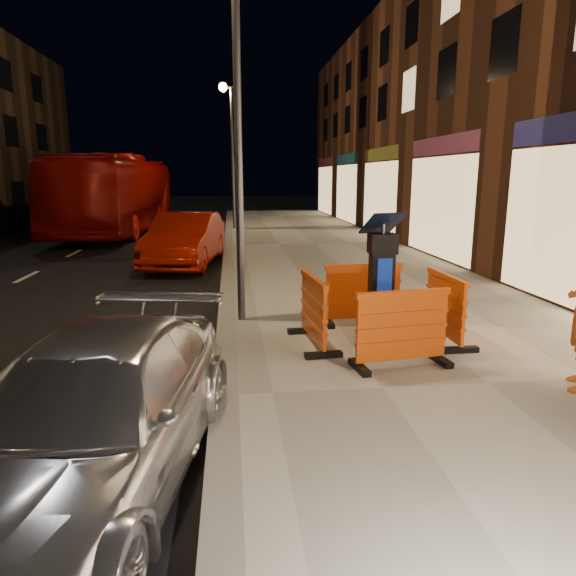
{
  "coord_description": "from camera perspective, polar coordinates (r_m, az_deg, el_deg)",
  "views": [
    {
      "loc": [
        0.11,
        -5.22,
        2.47
      ],
      "look_at": [
        0.8,
        1.0,
        1.1
      ],
      "focal_mm": 32.0,
      "sensor_mm": 36.0,
      "label": 1
    }
  ],
  "objects": [
    {
      "name": "sidewalk",
      "position": [
        6.43,
        21.29,
        -10.41
      ],
      "size": [
        6.0,
        60.0,
        0.15
      ],
      "primitive_type": "cube",
      "color": "gray",
      "rests_on": "ground"
    },
    {
      "name": "barrier_front",
      "position": [
        6.47,
        12.55,
        -4.45
      ],
      "size": [
        1.3,
        0.69,
        0.97
      ],
      "primitive_type": "cube",
      "rotation": [
        0.0,
        0.0,
        0.15
      ],
      "color": "#E3500D",
      "rests_on": "sidewalk"
    },
    {
      "name": "bus_doubledecker",
      "position": [
        24.04,
        -18.1,
        5.86
      ],
      "size": [
        3.2,
        12.02,
        3.32
      ],
      "primitive_type": "imported",
      "rotation": [
        0.0,
        0.0,
        -0.03
      ],
      "color": "#860804",
      "rests_on": "ground"
    },
    {
      "name": "ground_plane",
      "position": [
        5.78,
        -6.99,
        -13.06
      ],
      "size": [
        120.0,
        120.0,
        0.0
      ],
      "primitive_type": "plane",
      "color": "black",
      "rests_on": "ground"
    },
    {
      "name": "barrier_back",
      "position": [
        8.23,
        8.33,
        -0.68
      ],
      "size": [
        1.24,
        0.52,
        0.97
      ],
      "primitive_type": "cube",
      "rotation": [
        0.0,
        0.0,
        0.01
      ],
      "color": "#E3500D",
      "rests_on": "sidewalk"
    },
    {
      "name": "car_red",
      "position": [
        14.74,
        -11.19,
        2.48
      ],
      "size": [
        2.13,
        4.62,
        1.47
      ],
      "primitive_type": "imported",
      "rotation": [
        0.0,
        0.0,
        -0.13
      ],
      "color": "maroon",
      "rests_on": "ground"
    },
    {
      "name": "barrier_kerbside",
      "position": [
        7.13,
        2.84,
        -2.59
      ],
      "size": [
        0.62,
        1.28,
        0.97
      ],
      "primitive_type": "cube",
      "rotation": [
        0.0,
        0.0,
        1.66
      ],
      "color": "#E3500D",
      "rests_on": "sidewalk"
    },
    {
      "name": "parking_kiosk",
      "position": [
        7.25,
        10.3,
        0.59
      ],
      "size": [
        0.58,
        0.58,
        1.73
      ],
      "primitive_type": "cube",
      "rotation": [
        0.0,
        0.0,
        0.06
      ],
      "color": "black",
      "rests_on": "sidewalk"
    },
    {
      "name": "kerb",
      "position": [
        5.75,
        -7.01,
        -12.39
      ],
      "size": [
        0.3,
        60.0,
        0.15
      ],
      "primitive_type": "cube",
      "color": "slate",
      "rests_on": "ground"
    },
    {
      "name": "barrier_bldgside",
      "position": [
        7.66,
        17.02,
        -2.07
      ],
      "size": [
        0.54,
        1.25,
        0.97
      ],
      "primitive_type": "cube",
      "rotation": [
        0.0,
        0.0,
        1.59
      ],
      "color": "#E3500D",
      "rests_on": "sidewalk"
    },
    {
      "name": "car_silver",
      "position": [
        4.78,
        -20.45,
        -19.66
      ],
      "size": [
        2.35,
        4.35,
        1.2
      ],
      "primitive_type": "imported",
      "rotation": [
        0.0,
        0.0,
        -0.17
      ],
      "color": "silver",
      "rests_on": "ground"
    },
    {
      "name": "street_lamp_mid",
      "position": [
        8.25,
        -5.58,
        17.02
      ],
      "size": [
        0.12,
        0.12,
        6.0
      ],
      "primitive_type": "cylinder",
      "color": "#3F3F44",
      "rests_on": "sidewalk"
    },
    {
      "name": "street_lamp_far",
      "position": [
        23.23,
        -6.16,
        13.97
      ],
      "size": [
        0.12,
        0.12,
        6.0
      ],
      "primitive_type": "cylinder",
      "color": "#3F3F44",
      "rests_on": "sidewalk"
    }
  ]
}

